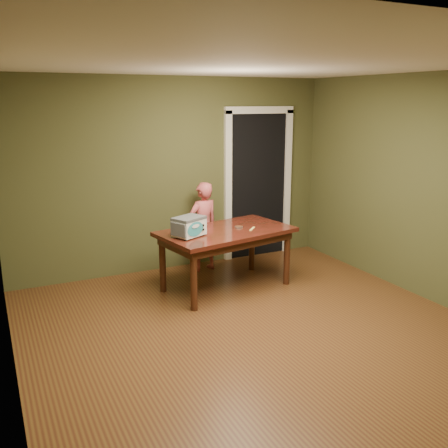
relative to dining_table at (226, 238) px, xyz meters
name	(u,v)px	position (x,y,z in m)	size (l,w,h in m)	color
floor	(266,340)	(-0.27, -1.45, -0.65)	(5.00, 5.00, 0.00)	brown
room_shell	(270,167)	(-0.27, -1.45, 1.06)	(4.52, 5.02, 2.61)	#434625
doorway	(248,183)	(1.03, 1.33, 0.41)	(1.10, 0.66, 2.25)	black
dining_table	(226,238)	(0.00, 0.00, 0.00)	(1.73, 1.17, 0.75)	#33150B
toy_oven	(189,226)	(-0.52, -0.09, 0.23)	(0.44, 0.38, 0.23)	#4C4F54
baking_pan	(239,227)	(0.18, 0.01, 0.11)	(0.10, 0.10, 0.02)	silver
spatula	(252,229)	(0.30, -0.11, 0.10)	(0.18, 0.03, 0.01)	#FFE76E
child	(203,227)	(0.02, 0.75, -0.04)	(0.45, 0.29, 1.23)	#CA5357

